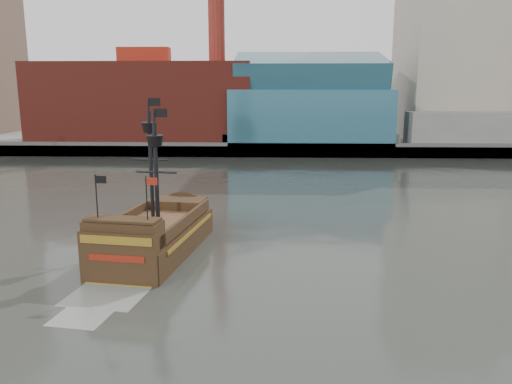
{
  "coord_description": "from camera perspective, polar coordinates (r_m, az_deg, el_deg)",
  "views": [
    {
      "loc": [
        3.38,
        -27.2,
        12.09
      ],
      "look_at": [
        1.96,
        11.89,
        4.0
      ],
      "focal_mm": 35.0,
      "sensor_mm": 36.0,
      "label": 1
    }
  ],
  "objects": [
    {
      "name": "promenade_far",
      "position": [
        119.76,
        0.46,
        6.37
      ],
      "size": [
        220.0,
        60.0,
        2.0
      ],
      "primitive_type": "cube",
      "color": "slate",
      "rests_on": "ground"
    },
    {
      "name": "seawall",
      "position": [
        90.41,
        -0.08,
        4.83
      ],
      "size": [
        220.0,
        1.0,
        2.6
      ],
      "primitive_type": "cube",
      "color": "#4C4C49",
      "rests_on": "ground"
    },
    {
      "name": "pirate_ship",
      "position": [
        38.04,
        -11.46,
        -5.33
      ],
      "size": [
        7.16,
        16.94,
        12.28
      ],
      "rotation": [
        0.0,
        0.0,
        -0.14
      ],
      "color": "black",
      "rests_on": "ground"
    },
    {
      "name": "ground",
      "position": [
        29.96,
        -4.68,
        -12.16
      ],
      "size": [
        400.0,
        400.0,
        0.0
      ],
      "primitive_type": "plane",
      "color": "#252824",
      "rests_on": "ground"
    },
    {
      "name": "skyline",
      "position": [
        112.47,
        3.15,
        18.03
      ],
      "size": [
        149.0,
        45.0,
        62.0
      ],
      "color": "brown",
      "rests_on": "promenade_far"
    }
  ]
}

